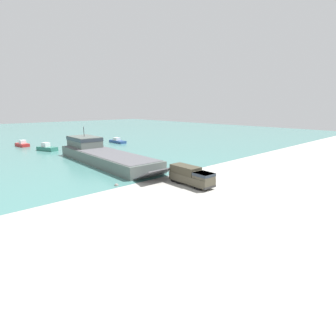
% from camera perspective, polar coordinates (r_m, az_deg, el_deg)
% --- Properties ---
extents(ground_plane, '(240.00, 240.00, 0.00)m').
position_cam_1_polar(ground_plane, '(41.34, 5.89, -3.72)').
color(ground_plane, '#A8A59E').
extents(water_surface, '(240.00, 180.00, 0.01)m').
position_cam_1_polar(water_surface, '(127.25, -29.04, 6.22)').
color(water_surface, '#477F7A').
rests_on(water_surface, ground_plane).
extents(landing_craft, '(8.81, 35.85, 7.24)m').
position_cam_1_polar(landing_craft, '(60.24, -14.33, 3.03)').
color(landing_craft, '#56605B').
rests_on(landing_craft, ground_plane).
extents(military_truck, '(2.79, 8.00, 2.87)m').
position_cam_1_polar(military_truck, '(40.96, 5.05, -1.66)').
color(military_truck, '#4C4738').
rests_on(military_truck, ground_plane).
extents(soldier_on_ramp, '(0.27, 0.45, 1.79)m').
position_cam_1_polar(soldier_on_ramp, '(44.39, 6.31, -1.14)').
color(soldier_on_ramp, '#475638').
rests_on(soldier_on_ramp, ground_plane).
extents(moored_boat_a, '(4.33, 6.35, 2.22)m').
position_cam_1_polar(moored_boat_a, '(80.25, -24.87, 3.97)').
color(moored_boat_a, '#2D7060').
rests_on(moored_boat_a, ground_plane).
extents(moored_boat_b, '(2.59, 7.04, 1.72)m').
position_cam_1_polar(moored_boat_b, '(90.32, -10.95, 5.77)').
color(moored_boat_b, navy).
rests_on(moored_boat_b, ground_plane).
extents(moored_boat_c, '(3.02, 5.66, 2.00)m').
position_cam_1_polar(moored_boat_c, '(92.12, -29.14, 4.53)').
color(moored_boat_c, '#B22323').
rests_on(moored_boat_c, ground_plane).
extents(mooring_bollard, '(0.36, 0.36, 0.79)m').
position_cam_1_polar(mooring_bollard, '(48.59, 4.26, -0.57)').
color(mooring_bollard, '#333338').
rests_on(mooring_bollard, ground_plane).
extents(shoreline_rock_a, '(0.66, 0.66, 0.66)m').
position_cam_1_polar(shoreline_rock_a, '(52.22, 5.10, -0.09)').
color(shoreline_rock_a, '#66605B').
rests_on(shoreline_rock_a, ground_plane).
extents(shoreline_rock_b, '(0.67, 0.67, 0.67)m').
position_cam_1_polar(shoreline_rock_b, '(41.62, -11.15, -3.78)').
color(shoreline_rock_b, gray).
rests_on(shoreline_rock_b, ground_plane).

